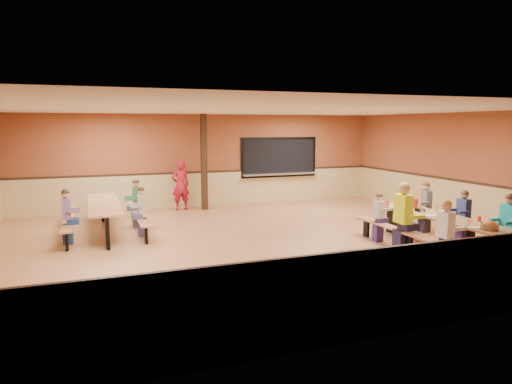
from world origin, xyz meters
name	(u,v)px	position (x,y,z in m)	size (l,w,h in m)	color
ground	(260,241)	(0.00, 0.00, 0.00)	(12.00, 12.00, 0.00)	#986039
room_envelope	(260,212)	(0.00, 0.00, 0.69)	(12.04, 10.04, 3.02)	brown
kitchen_pass_through	(279,159)	(2.60, 4.96, 1.49)	(2.78, 0.28, 1.38)	black
structural_post	(204,162)	(-0.20, 4.40, 1.50)	(0.18, 0.18, 3.00)	black
cafeteria_table_main	(442,226)	(3.37, -2.03, 0.53)	(1.91, 3.70, 0.74)	#A56B41
cafeteria_table_second	(104,211)	(-3.29, 2.25, 0.53)	(1.91, 3.70, 0.74)	#A56B41
seated_child_white_left	(445,235)	(2.55, -3.00, 0.63)	(0.40, 0.32, 1.26)	white
seated_adult_yellow	(403,218)	(2.55, -1.79, 0.72)	(0.48, 0.40, 1.44)	#D6FE1A
seated_child_grey_left	(378,218)	(2.55, -0.94, 0.55)	(0.32, 0.26, 1.11)	#B4B4B4
seated_child_teal_right	(508,227)	(4.20, -2.94, 0.64)	(0.41, 0.33, 1.29)	#149DAD
seated_child_navy_right	(463,218)	(4.20, -1.77, 0.60)	(0.36, 0.30, 1.20)	navy
seated_child_char_right	(425,208)	(4.20, -0.54, 0.62)	(0.38, 0.31, 1.24)	#51535B
seated_child_purple_sec	(67,217)	(-4.12, 1.29, 0.61)	(0.38, 0.31, 1.22)	slate
seated_child_green_sec	(137,203)	(-2.47, 2.60, 0.62)	(0.38, 0.31, 1.24)	#31764F
seated_child_tan_sec	(142,212)	(-2.47, 1.42, 0.59)	(0.36, 0.29, 1.18)	#A69888
standing_woman	(180,185)	(-0.93, 4.55, 0.78)	(0.57, 0.38, 1.57)	#A31226
punch_pitcher	(414,203)	(3.46, -1.03, 0.85)	(0.16, 0.16, 0.22)	red
chip_bowl	(489,226)	(3.27, -3.33, 0.81)	(0.32, 0.32, 0.15)	orange
napkin_dispenser	(446,213)	(3.49, -2.00, 0.80)	(0.10, 0.14, 0.13)	black
condiment_mustard	(441,212)	(3.37, -1.98, 0.82)	(0.06, 0.06, 0.17)	yellow
condiment_ketchup	(449,214)	(3.33, -2.26, 0.82)	(0.06, 0.06, 0.17)	#B2140F
table_paddle	(420,205)	(3.29, -1.42, 0.88)	(0.16, 0.16, 0.56)	black
place_settings	(442,214)	(3.37, -2.03, 0.80)	(0.65, 3.30, 0.11)	beige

